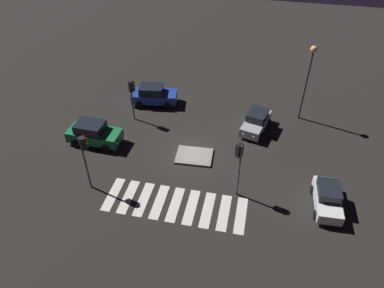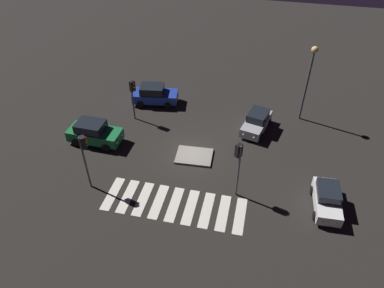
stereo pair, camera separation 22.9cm
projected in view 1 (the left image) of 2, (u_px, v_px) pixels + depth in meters
The scene contains 11 objects.
ground_plane at pixel (192, 153), 29.43m from camera, with size 80.00×80.00×0.00m, color black.
traffic_island at pixel (194, 156), 29.04m from camera, with size 3.00×2.32×0.18m.
car_silver at pixel (256, 121), 31.43m from camera, with size 2.57×4.19×1.72m.
car_blue at pixel (154, 95), 34.64m from camera, with size 4.51×2.52×1.88m.
car_green at pixel (94, 133), 29.94m from camera, with size 4.53×2.22×1.95m.
car_white at pixel (328, 198), 24.63m from camera, with size 1.93×3.88×1.66m.
traffic_light_east at pixel (239, 157), 23.90m from camera, with size 0.53×0.54×4.51m.
traffic_light_west at pixel (132, 91), 31.19m from camera, with size 0.53×0.54×3.96m.
traffic_light_south at pixel (85, 151), 24.38m from camera, with size 0.53×0.54×4.57m.
street_lamp at pixel (309, 70), 30.24m from camera, with size 0.56×0.56×7.03m.
crosswalk_near at pixel (175, 204), 25.21m from camera, with size 9.90×3.20×0.02m.
Camera 1 is at (4.69, -21.72, 19.30)m, focal length 33.78 mm.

